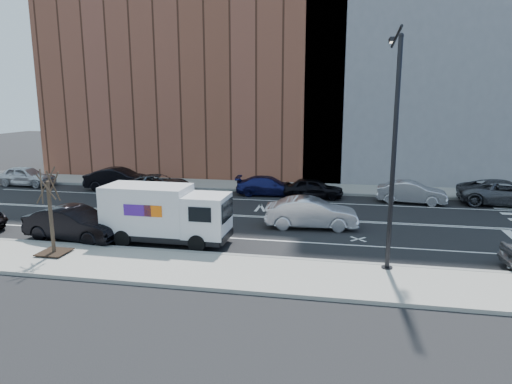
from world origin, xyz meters
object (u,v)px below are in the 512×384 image
at_px(far_parked_b, 120,179).
at_px(far_parked_a, 26,176).
at_px(driving_sedan, 311,213).
at_px(fedex_van, 165,213).

bearing_deg(far_parked_b, far_parked_a, 85.44).
bearing_deg(far_parked_b, driving_sedan, -119.98).
bearing_deg(far_parked_a, far_parked_b, -89.65).
relative_size(far_parked_b, driving_sedan, 1.03).
bearing_deg(fedex_van, far_parked_a, 145.51).
bearing_deg(fedex_van, far_parked_b, 126.76).
xyz_separation_m(far_parked_b, driving_sedan, (14.78, -7.40, -0.03)).
xyz_separation_m(far_parked_a, driving_sedan, (22.78, -7.57, 0.02)).
height_order(far_parked_a, far_parked_b, far_parked_b).
height_order(far_parked_a, driving_sedan, driving_sedan).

